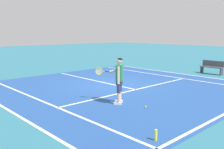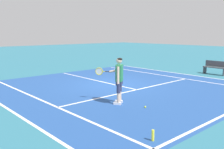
% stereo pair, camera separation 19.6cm
% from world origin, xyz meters
% --- Properties ---
extents(ground_plane, '(80.00, 80.00, 0.00)m').
position_xyz_m(ground_plane, '(0.00, 0.00, 0.00)').
color(ground_plane, teal).
extents(court_inner_surface, '(10.98, 11.10, 0.00)m').
position_xyz_m(court_inner_surface, '(0.00, -0.60, 0.00)').
color(court_inner_surface, '#234C93').
rests_on(court_inner_surface, ground).
extents(line_service, '(8.23, 0.10, 0.01)m').
position_xyz_m(line_service, '(0.00, -1.65, 0.00)').
color(line_service, white).
rests_on(line_service, ground).
extents(line_centre_service, '(0.10, 6.40, 0.01)m').
position_xyz_m(line_centre_service, '(0.00, 1.55, 0.00)').
color(line_centre_service, white).
rests_on(line_centre_service, ground).
extents(line_singles_left, '(0.10, 10.70, 0.01)m').
position_xyz_m(line_singles_left, '(-4.12, -0.60, 0.00)').
color(line_singles_left, white).
rests_on(line_singles_left, ground).
extents(line_singles_right, '(0.10, 10.70, 0.01)m').
position_xyz_m(line_singles_right, '(4.12, -0.60, 0.00)').
color(line_singles_right, white).
rests_on(line_singles_right, ground).
extents(line_doubles_left, '(0.10, 10.70, 0.01)m').
position_xyz_m(line_doubles_left, '(-5.49, -0.60, 0.00)').
color(line_doubles_left, white).
rests_on(line_doubles_left, ground).
extents(line_doubles_right, '(0.10, 10.70, 0.01)m').
position_xyz_m(line_doubles_right, '(5.49, -0.60, 0.00)').
color(line_doubles_right, white).
rests_on(line_doubles_right, ground).
extents(tennis_player, '(0.61, 1.21, 1.71)m').
position_xyz_m(tennis_player, '(-2.18, -2.73, 0.99)').
color(tennis_player, white).
rests_on(tennis_player, ground).
extents(tennis_ball_near_feet, '(0.07, 0.07, 0.07)m').
position_xyz_m(tennis_ball_near_feet, '(-1.85, -3.75, 0.03)').
color(tennis_ball_near_feet, '#CCE02D').
rests_on(tennis_ball_near_feet, ground).
extents(courtside_bench, '(0.40, 1.40, 0.85)m').
position_xyz_m(courtside_bench, '(6.89, -2.02, 0.45)').
color(courtside_bench, '#47474C').
rests_on(courtside_bench, ground).
extents(water_bottle, '(0.07, 0.07, 0.28)m').
position_xyz_m(water_bottle, '(-3.77, -5.64, 0.14)').
color(water_bottle, yellow).
rests_on(water_bottle, ground).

